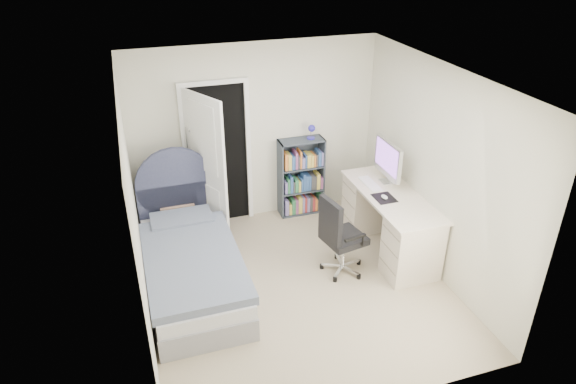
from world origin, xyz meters
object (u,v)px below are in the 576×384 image
object	(u,v)px
bed	(191,262)
office_chair	(338,233)
bookcase	(302,180)
floor_lamp	(193,189)
nightstand	(176,208)
desk	(389,219)

from	to	relation	value
bed	office_chair	bearing A→B (deg)	-10.48
bookcase	floor_lamp	bearing A→B (deg)	179.33
bed	bookcase	bearing A→B (deg)	34.29
nightstand	floor_lamp	xyz separation A→B (m)	(0.27, 0.10, 0.20)
floor_lamp	desk	size ratio (longest dim) A/B	0.91
floor_lamp	office_chair	world-z (taller)	floor_lamp
bed	nightstand	world-z (taller)	bed
nightstand	bookcase	size ratio (longest dim) A/B	0.47
bed	desk	xyz separation A→B (m)	(2.54, -0.05, 0.14)
nightstand	floor_lamp	bearing A→B (deg)	21.23
bed	bookcase	xyz separation A→B (m)	(1.80, 1.22, 0.21)
floor_lamp	desk	world-z (taller)	floor_lamp
nightstand	bookcase	bearing A→B (deg)	2.71
floor_lamp	nightstand	bearing A→B (deg)	-158.77
bookcase	office_chair	size ratio (longest dim) A/B	1.33
nightstand	office_chair	xyz separation A→B (m)	(1.75, -1.46, 0.14)
nightstand	bookcase	xyz separation A→B (m)	(1.83, 0.09, 0.10)
nightstand	desk	xyz separation A→B (m)	(2.57, -1.18, 0.02)
floor_lamp	bookcase	world-z (taller)	floor_lamp
floor_lamp	office_chair	distance (m)	2.15
nightstand	floor_lamp	world-z (taller)	floor_lamp
nightstand	bookcase	world-z (taller)	bookcase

